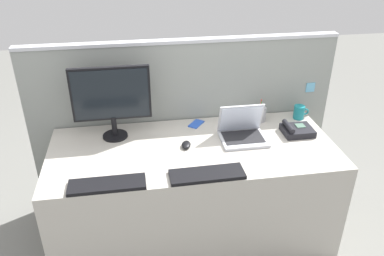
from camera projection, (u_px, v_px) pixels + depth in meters
The scene contains 12 objects.
ground_plane at pixel (193, 232), 2.97m from camera, with size 10.00×10.00×0.00m, color slate.
desk at pixel (193, 192), 2.79m from camera, with size 1.91×0.82×0.75m, color #ADA89E.
cubicle_divider at pixel (184, 125), 3.04m from camera, with size 2.28×0.07×1.36m.
desktop_monitor at pixel (111, 97), 2.60m from camera, with size 0.53×0.17×0.51m.
laptop at pixel (242, 130), 2.70m from camera, with size 0.31×0.26×0.24m.
desk_phone at pixel (297, 130), 2.76m from camera, with size 0.21×0.18×0.08m.
keyboard_main at pixel (207, 174), 2.32m from camera, with size 0.45×0.15×0.02m, color black.
keyboard_spare at pixel (107, 185), 2.23m from camera, with size 0.44×0.14×0.02m, color black.
computer_mouse_right_hand at pixel (186, 145), 2.61m from camera, with size 0.06×0.10×0.03m, color black.
pen_cup at pixel (261, 114), 2.92m from camera, with size 0.08×0.08×0.17m.
cell_phone_blue_case at pixel (196, 124), 2.90m from camera, with size 0.07×0.13×0.01m, color blue.
coffee_mug at pixel (299, 112), 2.96m from camera, with size 0.12×0.08×0.10m.
Camera 1 is at (-0.36, -2.20, 2.12)m, focal length 36.68 mm.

